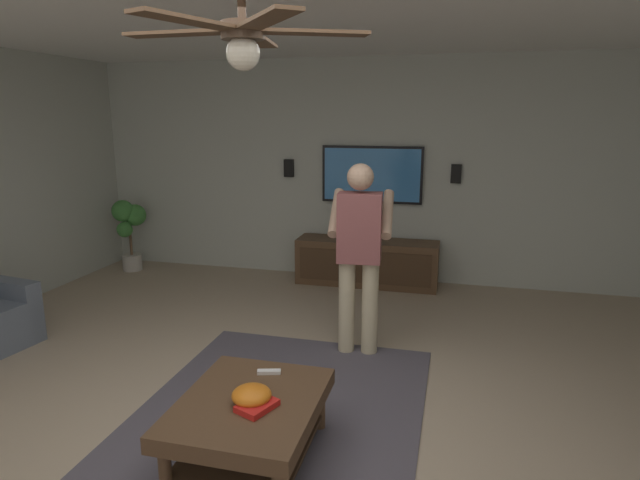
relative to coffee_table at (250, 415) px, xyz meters
The scene contains 15 objects.
ground_plane 0.31m from the coffee_table, 36.50° to the right, with size 9.10×9.10×0.00m, color tan.
wall_back_tv 4.05m from the coffee_table, ahead, with size 0.10×7.26×2.70m, color #B2B7AD.
area_rug 0.35m from the coffee_table, ahead, with size 3.12×1.94×0.01m, color #514C56.
coffee_table is the anchor object (origin of this frame).
media_console 3.58m from the coffee_table, ahead, with size 0.45×1.70×0.55m.
tv 3.95m from the coffee_table, ahead, with size 0.05×1.23×0.69m.
person_standing 1.81m from the coffee_table, 11.73° to the right, with size 0.57×0.57×1.64m.
potted_plant_tall 4.54m from the coffee_table, 41.62° to the left, with size 0.40×0.39×0.95m.
bowl 0.16m from the coffee_table, 140.13° to the right, with size 0.23×0.23×0.10m, color orange.
remote_white 0.35m from the coffee_table, ahead, with size 0.15×0.04×0.02m, color white.
book 0.17m from the coffee_table, 136.20° to the right, with size 0.22×0.16×0.04m, color red.
vase_round 3.56m from the coffee_table, ahead, with size 0.22×0.22×0.22m, color red.
wall_speaker_left 4.12m from the coffee_table, 15.93° to the right, with size 0.06×0.12×0.22m, color black.
wall_speaker_right 4.09m from the coffee_table, 14.05° to the left, with size 0.06×0.12×0.22m, color black.
ceiling_fan 2.09m from the coffee_table, 151.03° to the right, with size 1.19×1.17×0.46m.
Camera 1 is at (-2.70, -1.06, 2.02)m, focal length 30.04 mm.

